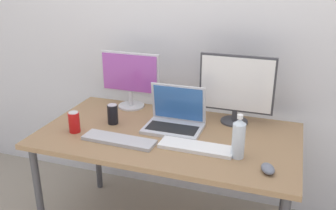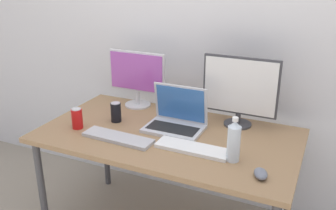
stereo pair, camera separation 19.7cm
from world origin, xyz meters
name	(u,v)px [view 1 (the left image)]	position (x,y,z in m)	size (l,w,h in m)	color
wall_back	(196,23)	(0.00, 0.59, 1.30)	(7.00, 0.08, 2.60)	silver
work_desk	(168,143)	(0.00, 0.00, 0.68)	(1.52, 0.83, 0.74)	#424247
monitor_left	(130,77)	(-0.38, 0.33, 0.95)	(0.42, 0.18, 0.39)	silver
monitor_center	(236,87)	(0.34, 0.29, 0.97)	(0.46, 0.17, 0.43)	#38383D
laptop_silver	(175,119)	(0.01, 0.09, 0.80)	(0.34, 0.24, 0.26)	silver
keyboard_main	(119,140)	(-0.23, -0.19, 0.75)	(0.42, 0.12, 0.02)	#B2B2B7
keyboard_aux	(196,147)	(0.21, -0.13, 0.75)	(0.41, 0.13, 0.02)	white
mouse_by_keyboard	(268,169)	(0.60, -0.25, 0.76)	(0.06, 0.10, 0.04)	slate
water_bottle	(239,138)	(0.43, -0.15, 0.85)	(0.07, 0.07, 0.24)	silver
soda_can_near_keyboard	(74,122)	(-0.53, -0.16, 0.80)	(0.07, 0.07, 0.13)	red
soda_can_by_laptop	(113,114)	(-0.37, 0.03, 0.80)	(0.07, 0.07, 0.13)	black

